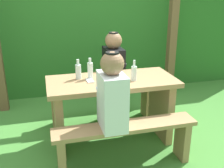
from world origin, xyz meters
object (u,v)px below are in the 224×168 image
(person_black_coat, at_px, (114,63))
(bottle_left, at_px, (78,71))
(picnic_table, at_px, (112,100))
(drinking_glass, at_px, (118,78))
(bottle_center, at_px, (90,70))
(cell_phone, at_px, (90,81))
(bench_far, at_px, (102,98))
(person_white_shirt, at_px, (112,94))
(bench_near, at_px, (125,137))
(bottle_right, at_px, (134,73))

(person_black_coat, distance_m, bottle_left, 0.64)
(picnic_table, distance_m, bottle_left, 0.50)
(person_black_coat, distance_m, drinking_glass, 0.62)
(person_black_coat, bearing_deg, drinking_glass, -100.54)
(drinking_glass, xyz_separation_m, bottle_center, (-0.26, 0.20, 0.05))
(picnic_table, relative_size, bottle_left, 6.41)
(picnic_table, bearing_deg, person_black_coat, 73.19)
(drinking_glass, bearing_deg, cell_phone, 157.79)
(person_black_coat, bearing_deg, bottle_left, -142.10)
(bench_far, xyz_separation_m, cell_phone, (-0.24, -0.49, 0.43))
(bottle_left, height_order, cell_phone, bottle_left)
(person_white_shirt, height_order, bottle_left, person_white_shirt)
(bench_far, distance_m, person_white_shirt, 1.12)
(bench_near, distance_m, bottle_center, 0.83)
(bottle_left, bearing_deg, person_white_shirt, -70.75)
(bench_near, xyz_separation_m, person_white_shirt, (-0.13, 0.00, 0.47))
(person_white_shirt, xyz_separation_m, cell_phone, (-0.11, 0.52, -0.04))
(picnic_table, relative_size, person_black_coat, 1.95)
(person_white_shirt, xyz_separation_m, bottle_right, (0.35, 0.42, 0.04))
(person_white_shirt, bearing_deg, drinking_glass, 66.93)
(bottle_right, distance_m, bottle_center, 0.48)
(bench_far, height_order, person_black_coat, person_black_coat)
(person_black_coat, relative_size, bottle_left, 3.29)
(bottle_left, distance_m, bottle_right, 0.60)
(person_black_coat, xyz_separation_m, bottle_center, (-0.37, -0.41, 0.05))
(person_white_shirt, relative_size, bottle_right, 3.23)
(person_white_shirt, height_order, person_black_coat, same)
(bench_near, height_order, cell_phone, cell_phone)
(bench_near, distance_m, person_black_coat, 1.12)
(bottle_left, bearing_deg, drinking_glass, -29.37)
(picnic_table, relative_size, person_white_shirt, 1.95)
(cell_phone, bearing_deg, bottle_center, 72.44)
(bottle_center, bearing_deg, drinking_glass, -37.06)
(person_black_coat, distance_m, bottle_center, 0.56)
(picnic_table, distance_m, bottle_center, 0.42)
(person_black_coat, distance_m, cell_phone, 0.63)
(bench_far, xyz_separation_m, drinking_glass, (0.04, -0.61, 0.47))
(person_white_shirt, bearing_deg, cell_phone, 102.23)
(person_white_shirt, distance_m, bottle_left, 0.66)
(bench_far, height_order, bottle_center, bottle_center)
(bottle_center, bearing_deg, bottle_left, 170.48)
(person_black_coat, relative_size, bottle_right, 3.23)
(bench_near, height_order, drinking_glass, drinking_glass)
(bench_far, relative_size, cell_phone, 10.00)
(picnic_table, xyz_separation_m, drinking_glass, (0.04, -0.10, 0.29))
(person_white_shirt, height_order, cell_phone, person_white_shirt)
(drinking_glass, bearing_deg, bench_near, -95.56)
(bench_near, bearing_deg, cell_phone, 115.09)
(person_white_shirt, distance_m, person_black_coat, 1.05)
(bottle_left, height_order, bottle_right, bottle_right)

